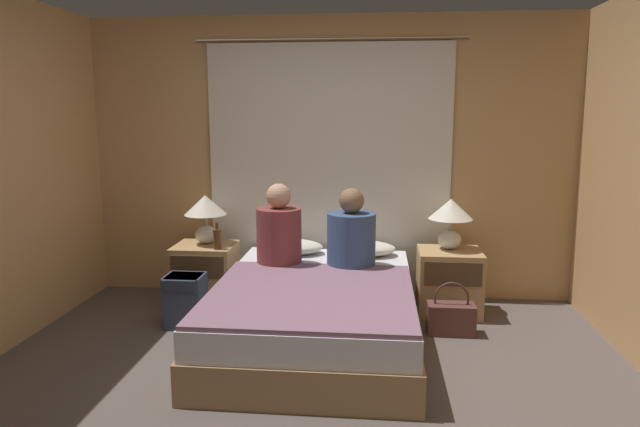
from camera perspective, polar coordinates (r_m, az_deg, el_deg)
The scene contains 16 objects.
ground_plane at distance 3.55m, azimuth -1.95°, elevation -17.90°, with size 16.00×16.00×0.00m, color #564C47.
wall_back at distance 5.15m, azimuth 0.94°, elevation 5.46°, with size 4.43×0.06×2.50m.
curtain_panel at distance 5.10m, azimuth 0.88°, elevation 4.20°, with size 2.35×0.02×2.29m.
bed at distance 4.23m, azimuth -0.43°, elevation -9.85°, with size 1.43×2.10×0.45m.
nightstand_left at distance 5.10m, azimuth -11.36°, elevation -6.01°, with size 0.52×0.47×0.54m.
nightstand_right at distance 4.92m, azimuth 12.76°, elevation -6.66°, with size 0.52×0.47×0.54m.
lamp_left at distance 5.03m, azimuth -11.37°, elevation 0.23°, with size 0.37×0.37×0.42m.
lamp_right at distance 4.85m, azimuth 12.93°, elevation -0.19°, with size 0.37×0.37×0.42m.
pillow_left at distance 4.98m, azimuth -3.02°, elevation -3.33°, with size 0.57×0.36×0.12m.
pillow_right at distance 4.92m, azimuth 4.24°, elevation -3.49°, with size 0.57×0.36×0.12m.
blanket_on_bed at distance 3.86m, azimuth -0.92°, elevation -7.99°, with size 1.37×1.42×0.03m.
person_left_in_bed at distance 4.56m, azimuth -4.12°, elevation -1.89°, with size 0.36×0.36×0.66m.
person_right_in_bed at distance 4.50m, azimuth 3.14°, elevation -2.26°, with size 0.38×0.38×0.63m.
beer_bottle_on_left_stand at distance 4.84m, azimuth -10.24°, elevation -2.50°, with size 0.07×0.07×0.23m.
backpack_on_floor at distance 4.64m, azimuth -13.34°, elevation -8.19°, with size 0.30×0.28×0.41m.
handbag_on_floor at distance 4.52m, azimuth 12.95°, elevation -10.09°, with size 0.36×0.18×0.41m.
Camera 1 is at (0.42, -3.11, 1.67)m, focal length 32.00 mm.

